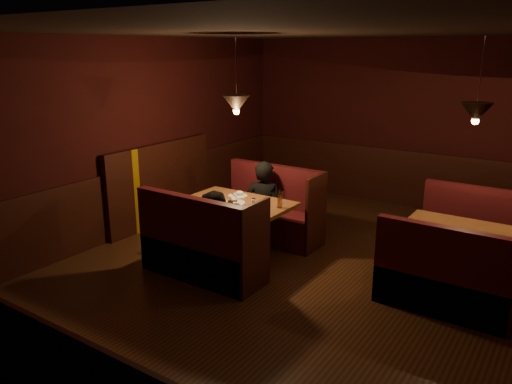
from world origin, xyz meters
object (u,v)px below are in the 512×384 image
Objects in this scene: second_bench_far at (474,240)px; diner_a at (264,190)px; second_table at (460,243)px; second_bench_near at (444,284)px; main_table at (238,214)px; main_bench_near at (200,252)px; diner_b at (215,221)px; main_bench_far at (272,216)px.

diner_a reaches higher than second_bench_far.
second_bench_near is (0.03, -0.76, -0.21)m from second_table.
main_table is 0.86m from main_bench_near.
main_bench_near is 1.12× the size of second_bench_far.
second_table is 2.91m from diner_b.
second_bench_near is (2.68, 0.81, -0.02)m from main_bench_near.
diner_b is (0.11, -1.47, 0.37)m from main_bench_far.
diner_a reaches higher than main_bench_far.
main_bench_near is (0.00, -1.64, 0.00)m from main_bench_far.
main_bench_near is 1.02× the size of diner_a.
main_bench_near is at bearing -138.97° from second_bench_far.
main_bench_near is at bearing -163.21° from second_bench_near.
diner_a reaches higher than second_bench_near.
main_bench_far reaches higher than main_table.
diner_a is at bearing 116.81° from diner_b.
diner_b is (0.12, -0.66, 0.12)m from main_table.
main_bench_near reaches higher than second_table.
second_bench_near is 0.91× the size of diner_a.
second_bench_far is at bearing -179.19° from diner_a.
second_bench_far is at bearing 90.00° from second_bench_near.
diner_a reaches higher than main_bench_near.
main_table is 1.02× the size of second_bench_near.
second_table is 0.82× the size of diner_a.
second_bench_far reaches higher than second_table.
second_bench_far is 2.89m from diner_a.
main_bench_far and main_bench_near have the same top height.
main_table is at bearing -150.71° from second_bench_far.
main_table is 1.13× the size of second_table.
second_bench_near is at bearing -87.80° from second_table.
second_bench_near is at bearing -0.23° from main_table.
main_bench_far is at bearing -124.28° from diner_a.
second_bench_near is at bearing 16.79° from main_bench_near.
diner_b reaches higher than main_table.
main_bench_far is 1.52m from diner_b.
second_table is 0.90× the size of second_bench_near.
main_table is at bearing -91.19° from main_bench_far.
diner_b is (-2.57, -2.17, 0.39)m from second_bench_far.
diner_b is at bearing -139.86° from second_bench_far.
main_table reaches higher than second_table.
diner_b reaches higher than second_bench_far.
main_bench_near is 3.55m from second_bench_far.
main_bench_far is 1.24× the size of second_table.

